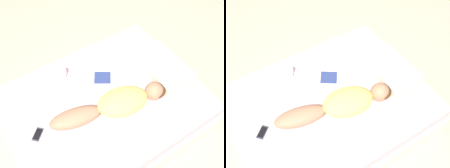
% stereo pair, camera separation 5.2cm
% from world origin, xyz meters
% --- Properties ---
extents(ground_plane, '(12.00, 12.00, 0.00)m').
position_xyz_m(ground_plane, '(0.00, 0.00, 0.00)').
color(ground_plane, '#B7A88E').
extents(bed, '(1.63, 2.10, 0.52)m').
position_xyz_m(bed, '(0.00, 0.00, 0.25)').
color(bed, beige).
rests_on(bed, ground_plane).
extents(person, '(0.51, 1.26, 0.20)m').
position_xyz_m(person, '(0.16, 0.06, 0.61)').
color(person, '#A37556').
rests_on(person, bed).
extents(open_magazine, '(0.59, 0.52, 0.01)m').
position_xyz_m(open_magazine, '(-0.37, 0.21, 0.52)').
color(open_magazine, silver).
rests_on(open_magazine, bed).
extents(coffee_mug, '(0.12, 0.09, 0.09)m').
position_xyz_m(coffee_mug, '(-0.55, -0.21, 0.56)').
color(coffee_mug, white).
rests_on(coffee_mug, bed).
extents(cell_phone, '(0.15, 0.15, 0.01)m').
position_xyz_m(cell_phone, '(-0.01, -0.76, 0.52)').
color(cell_phone, '#333842').
rests_on(cell_phone, bed).
extents(pillow, '(0.66, 0.41, 0.12)m').
position_xyz_m(pillow, '(0.04, 0.78, 0.57)').
color(pillow, beige).
rests_on(pillow, bed).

